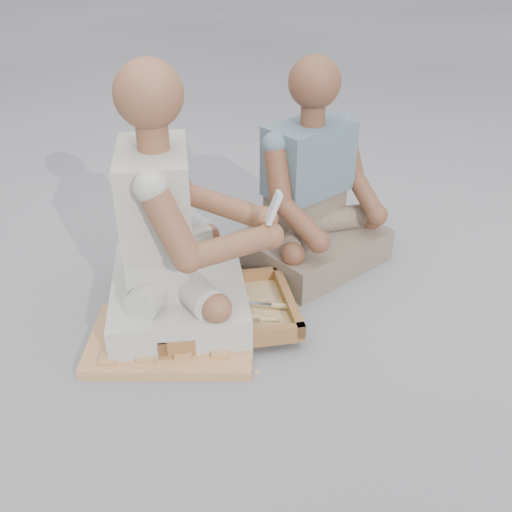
{
  "coord_description": "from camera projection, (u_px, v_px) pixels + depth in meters",
  "views": [
    {
      "loc": [
        -0.18,
        -1.52,
        1.33
      ],
      "look_at": [
        -0.02,
        0.2,
        0.3
      ],
      "focal_mm": 40.0,
      "sensor_mm": 36.0,
      "label": 1
    }
  ],
  "objects": [
    {
      "name": "ground",
      "position": [
        268.0,
        359.0,
        1.99
      ],
      "size": [
        60.0,
        60.0,
        0.0
      ],
      "primitive_type": "plane",
      "color": "gray",
      "rests_on": "ground"
    },
    {
      "name": "carved_panel",
      "position": [
        171.0,
        340.0,
        2.06
      ],
      "size": [
        0.62,
        0.44,
        0.04
      ],
      "primitive_type": "cube",
      "rotation": [
        0.0,
        0.0,
        -0.1
      ],
      "color": "#A87D41",
      "rests_on": "ground"
    },
    {
      "name": "tool_tray",
      "position": [
        225.0,
        311.0,
        2.14
      ],
      "size": [
        0.55,
        0.46,
        0.07
      ],
      "rotation": [
        0.0,
        0.0,
        0.1
      ],
      "color": "brown",
      "rests_on": "carved_panel"
    },
    {
      "name": "chisel_0",
      "position": [
        221.0,
        304.0,
        2.15
      ],
      "size": [
        0.16,
        0.18,
        0.02
      ],
      "rotation": [
        0.0,
        0.0,
        -0.84
      ],
      "color": "silver",
      "rests_on": "tool_tray"
    },
    {
      "name": "chisel_1",
      "position": [
        236.0,
        293.0,
        2.2
      ],
      "size": [
        0.14,
        0.19,
        0.02
      ],
      "rotation": [
        0.0,
        0.0,
        0.96
      ],
      "color": "silver",
      "rests_on": "tool_tray"
    },
    {
      "name": "chisel_2",
      "position": [
        218.0,
        322.0,
        2.05
      ],
      "size": [
        0.19,
        0.14,
        0.02
      ],
      "rotation": [
        0.0,
        0.0,
        -0.58
      ],
      "color": "silver",
      "rests_on": "tool_tray"
    },
    {
      "name": "chisel_3",
      "position": [
        235.0,
        301.0,
        2.17
      ],
      "size": [
        0.22,
        0.05,
        0.02
      ],
      "rotation": [
        0.0,
        0.0,
        0.14
      ],
      "color": "silver",
      "rests_on": "tool_tray"
    },
    {
      "name": "chisel_4",
      "position": [
        223.0,
        310.0,
        2.13
      ],
      "size": [
        0.22,
        0.02,
        0.02
      ],
      "rotation": [
        0.0,
        0.0,
        0.02
      ],
      "color": "silver",
      "rests_on": "tool_tray"
    },
    {
      "name": "chisel_5",
      "position": [
        228.0,
        315.0,
        2.09
      ],
      "size": [
        0.19,
        0.15,
        0.02
      ],
      "rotation": [
        0.0,
        0.0,
        -0.64
      ],
      "color": "silver",
      "rests_on": "tool_tray"
    },
    {
      "name": "chisel_6",
      "position": [
        245.0,
        317.0,
        2.07
      ],
      "size": [
        0.22,
        0.04,
        0.02
      ],
      "rotation": [
        0.0,
        0.0,
        -0.08
      ],
      "color": "silver",
      "rests_on": "tool_tray"
    },
    {
      "name": "chisel_7",
      "position": [
        232.0,
        306.0,
        2.16
      ],
      "size": [
        0.15,
        0.19,
        0.02
      ],
      "rotation": [
        0.0,
        0.0,
        0.93
      ],
      "color": "silver",
      "rests_on": "tool_tray"
    },
    {
      "name": "chisel_8",
      "position": [
        225.0,
        320.0,
        2.06
      ],
      "size": [
        0.21,
        0.09,
        0.02
      ],
      "rotation": [
        0.0,
        0.0,
        -0.33
      ],
      "color": "silver",
      "rests_on": "tool_tray"
    },
    {
      "name": "chisel_9",
      "position": [
        263.0,
        319.0,
        2.09
      ],
      "size": [
        0.22,
        0.06,
        0.02
      ],
      "rotation": [
        0.0,
        0.0,
        -0.18
      ],
      "color": "silver",
      "rests_on": "tool_tray"
    },
    {
      "name": "chisel_10",
      "position": [
        275.0,
        305.0,
        2.14
      ],
      "size": [
        0.22,
        0.07,
        0.02
      ],
      "rotation": [
        0.0,
        0.0,
        -0.26
      ],
      "color": "silver",
      "rests_on": "tool_tray"
    },
    {
      "name": "wood_chip_0",
      "position": [
        148.0,
        315.0,
        2.21
      ],
      "size": [
        0.02,
        0.02,
        0.0
      ],
      "primitive_type": "cube",
      "rotation": [
        0.0,
        0.0,
        2.03
      ],
      "color": "tan",
      "rests_on": "ground"
    },
    {
      "name": "wood_chip_1",
      "position": [
        169.0,
        300.0,
        2.3
      ],
      "size": [
        0.02,
        0.02,
        0.0
      ],
      "primitive_type": "cube",
      "rotation": [
        0.0,
        0.0,
        2.48
      ],
      "color": "tan",
      "rests_on": "ground"
    },
    {
      "name": "wood_chip_2",
      "position": [
        231.0,
        278.0,
        2.44
      ],
      "size": [
        0.02,
        0.02,
        0.0
      ],
      "primitive_type": "cube",
      "rotation": [
        0.0,
        0.0,
        0.96
      ],
      "color": "tan",
      "rests_on": "ground"
    },
    {
      "name": "wood_chip_3",
      "position": [
        170.0,
        286.0,
        2.38
      ],
      "size": [
        0.02,
        0.02,
        0.0
      ],
      "primitive_type": "cube",
      "rotation": [
        0.0,
        0.0,
        0.31
      ],
      "color": "tan",
      "rests_on": "ground"
    },
    {
      "name": "wood_chip_4",
      "position": [
        293.0,
        342.0,
        2.07
      ],
      "size": [
        0.02,
        0.02,
        0.0
      ],
      "primitive_type": "cube",
      "rotation": [
        0.0,
        0.0,
        0.13
      ],
      "color": "tan",
      "rests_on": "ground"
    },
    {
      "name": "wood_chip_5",
      "position": [
        256.0,
        267.0,
        2.52
      ],
      "size": [
        0.02,
        0.02,
        0.0
      ],
      "primitive_type": "cube",
      "rotation": [
        0.0,
        0.0,
        0.07
      ],
      "color": "tan",
      "rests_on": "ground"
    },
    {
      "name": "wood_chip_6",
      "position": [
        181.0,
        368.0,
        1.95
      ],
      "size": [
        0.02,
        0.02,
        0.0
      ],
      "primitive_type": "cube",
      "rotation": [
        0.0,
        0.0,
        2.41
      ],
      "color": "tan",
      "rests_on": "ground"
    },
    {
      "name": "wood_chip_7",
      "position": [
        200.0,
        278.0,
        2.44
      ],
      "size": [
        0.02,
        0.02,
        0.0
      ],
      "primitive_type": "cube",
      "rotation": [
        0.0,
        0.0,
        1.17
      ],
      "color": "tan",
      "rests_on": "ground"
    },
    {
      "name": "wood_chip_8",
      "position": [
        257.0,
        372.0,
        1.93
      ],
      "size": [
        0.02,
        0.02,
        0.0
      ],
      "primitive_type": "cube",
      "rotation": [
        0.0,
        0.0,
        2.41
      ],
      "color": "tan",
      "rests_on": "ground"
    },
    {
      "name": "wood_chip_9",
      "position": [
        241.0,
        377.0,
        1.91
      ],
      "size": [
        0.02,
        0.02,
        0.0
      ],
      "primitive_type": "cube",
      "rotation": [
        0.0,
        0.0,
        0.67
      ],
      "color": "tan",
      "rests_on": "ground"
    },
    {
      "name": "wood_chip_10",
      "position": [
        190.0,
        276.0,
        2.45
      ],
      "size": [
        0.02,
        0.02,
        0.0
      ],
      "primitive_type": "cube",
      "rotation": [
        0.0,
        0.0,
        2.27
      ],
      "color": "tan",
      "rests_on": "ground"
    },
    {
      "name": "wood_chip_11",
      "position": [
        133.0,
        339.0,
        2.09
      ],
      "size": [
        0.02,
        0.02,
        0.0
      ],
      "primitive_type": "cube",
      "rotation": [
        0.0,
        0.0,
        1.4
      ],
      "color": "tan",
      "rests_on": "ground"
    },
    {
      "name": "wood_chip_12",
      "position": [
        184.0,
        277.0,
        2.44
      ],
      "size": [
        0.02,
        0.02,
        0.0
      ],
      "primitive_type": "cube",
      "rotation": [
        0.0,
        0.0,
        0.81
      ],
      "color": "tan",
      "rests_on": "ground"
    },
    {
      "name": "wood_chip_13",
      "position": [
        282.0,
        290.0,
        2.36
      ],
      "size": [
        0.02,
        0.02,
        0.0
      ],
      "primitive_type": "cube",
      "rotation": [
        0.0,
        0.0,
        0.59
      ],
      "color": "tan",
      "rests_on": "ground"
    },
    {
      "name": "craftsman",
      "position": [
        173.0,
        239.0,
        2.06
      ],
      "size": [
        0.65,
        0.64,
        0.97
      ],
      "rotation": [
        0.0,
        0.0,
        -1.53
      ],
      "color": "#B9B4AC",
      "rests_on": "ground"
    },
    {
      "name": "companion",
      "position": [
        313.0,
        200.0,
        2.42
      ],
      "size": [
        0.72,
        0.7,
        0.89
      ],
      "rotation": [
        0.0,
        0.0,
        3.76
      ],
      "color": "#806D5C",
      "rests_on": "ground"
    },
    {
      "name": "mobile_phone",
      "position": [
        274.0,
        208.0,
        1.98
      ],
      "size": [
        0.06,
        0.05,
        0.12
      ],
      "rotation": [
        -0.35,
        0.0,
        -1.52
      ],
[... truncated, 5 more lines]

